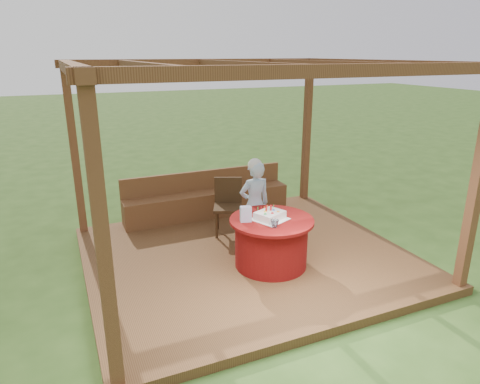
# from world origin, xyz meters

# --- Properties ---
(ground) EXTENTS (60.00, 60.00, 0.00)m
(ground) POSITION_xyz_m (0.00, 0.00, 0.00)
(ground) COLOR #2A4818
(ground) RESTS_ON ground
(deck) EXTENTS (4.50, 4.00, 0.12)m
(deck) POSITION_xyz_m (0.00, 0.00, 0.06)
(deck) COLOR brown
(deck) RESTS_ON ground
(pergola) EXTENTS (4.50, 4.00, 2.72)m
(pergola) POSITION_xyz_m (0.00, 0.00, 2.41)
(pergola) COLOR brown
(pergola) RESTS_ON deck
(bench) EXTENTS (3.00, 0.42, 0.80)m
(bench) POSITION_xyz_m (0.00, 1.72, 0.38)
(bench) COLOR brown
(bench) RESTS_ON deck
(table) EXTENTS (1.14, 1.14, 0.68)m
(table) POSITION_xyz_m (0.16, -0.45, 0.47)
(table) COLOR maroon
(table) RESTS_ON deck
(chair) EXTENTS (0.59, 0.59, 0.90)m
(chair) POSITION_xyz_m (0.06, 0.87, 0.62)
(chair) COLOR #3B2613
(chair) RESTS_ON deck
(elderly_woman) EXTENTS (0.48, 0.32, 1.37)m
(elderly_woman) POSITION_xyz_m (0.22, 0.22, 0.81)
(elderly_woman) COLOR #92BBD8
(elderly_woman) RESTS_ON deck
(birthday_cake) EXTENTS (0.54, 0.54, 0.18)m
(birthday_cake) POSITION_xyz_m (0.13, -0.44, 0.86)
(birthday_cake) COLOR white
(birthday_cake) RESTS_ON table
(gift_bag) EXTENTS (0.16, 0.12, 0.21)m
(gift_bag) POSITION_xyz_m (-0.19, -0.38, 0.91)
(gift_bag) COLOR #C781B3
(gift_bag) RESTS_ON table
(drinking_glass) EXTENTS (0.14, 0.14, 0.10)m
(drinking_glass) POSITION_xyz_m (0.06, -0.72, 0.85)
(drinking_glass) COLOR white
(drinking_glass) RESTS_ON table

